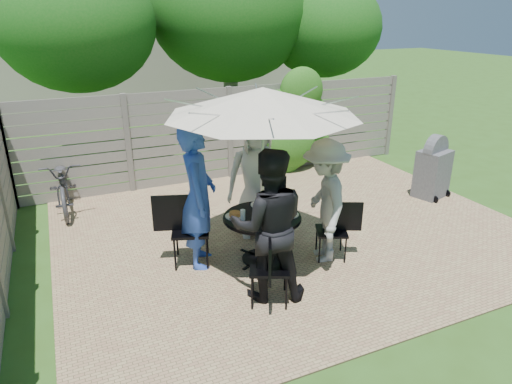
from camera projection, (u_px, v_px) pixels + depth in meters
name	position (u px, v px, depth m)	size (l,w,h in m)	color
backyard_envelope	(150.00, 31.00, 14.73)	(60.00, 60.00, 5.00)	#30531A
patio_table	(262.00, 230.00, 6.11)	(1.31, 1.31, 0.67)	black
umbrella	(263.00, 102.00, 5.48)	(3.10, 3.10, 2.35)	silver
chair_back	(256.00, 213.00, 7.07)	(0.56, 0.72, 0.94)	black
person_back	(257.00, 177.00, 6.71)	(0.90, 0.59, 1.84)	silver
chair_left	(190.00, 243.00, 6.10)	(0.77, 0.61, 1.00)	black
person_left	(198.00, 197.00, 5.87)	(0.70, 0.46, 1.93)	blue
chair_front	(269.00, 281.00, 5.28)	(0.60, 0.71, 0.93)	black
person_front	(269.00, 226.00, 5.17)	(0.89, 0.70, 1.84)	black
chair_right	(332.00, 242.00, 6.26)	(0.64, 0.53, 0.83)	black
person_right	(325.00, 202.00, 6.03)	(1.10, 0.63, 1.70)	#A8A7A3
plate_back	(260.00, 203.00, 6.36)	(0.26, 0.26, 0.06)	white
plate_left	(235.00, 215.00, 6.00)	(0.26, 0.26, 0.06)	white
plate_front	(265.00, 226.00, 5.69)	(0.26, 0.26, 0.06)	white
plate_right	(289.00, 213.00, 6.05)	(0.26, 0.26, 0.06)	white
plate_extra	(278.00, 223.00, 5.76)	(0.24, 0.24, 0.06)	white
glass_left	(243.00, 215.00, 5.89)	(0.07, 0.07, 0.14)	silver
glass_front	(272.00, 219.00, 5.78)	(0.07, 0.07, 0.14)	silver
glass_right	(281.00, 207.00, 6.12)	(0.07, 0.07, 0.14)	silver
syrup_jug	(257.00, 209.00, 6.05)	(0.09, 0.09, 0.16)	#59280C
coffee_cup	(268.00, 205.00, 6.22)	(0.08, 0.08, 0.12)	#C6B293
bicycle	(64.00, 184.00, 7.75)	(0.62, 1.77, 0.93)	#333338
bbq_grill	(433.00, 169.00, 8.25)	(0.68, 0.59, 1.18)	slate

